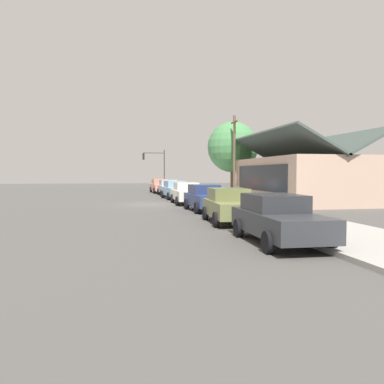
% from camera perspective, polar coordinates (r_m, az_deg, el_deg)
% --- Properties ---
extents(ground_plane, '(120.00, 120.00, 0.00)m').
position_cam_1_polar(ground_plane, '(29.28, -6.09, -1.78)').
color(ground_plane, '#4C4947').
extents(sidewalk_curb, '(60.00, 4.20, 0.16)m').
position_cam_1_polar(sidewalk_curb, '(30.25, 4.55, -1.48)').
color(sidewalk_curb, '#A3A099').
rests_on(sidewalk_curb, ground).
extents(car_coral, '(4.94, 2.14, 1.59)m').
position_cam_1_polar(car_coral, '(46.09, -4.59, 0.89)').
color(car_coral, '#EA8C75').
rests_on(car_coral, ground).
extents(car_silver, '(4.71, 2.06, 1.59)m').
position_cam_1_polar(car_silver, '(40.76, -3.36, 0.65)').
color(car_silver, silver).
rests_on(car_silver, ground).
extents(car_skyblue, '(4.86, 2.22, 1.59)m').
position_cam_1_polar(car_skyblue, '(35.35, -2.39, 0.33)').
color(car_skyblue, '#8CB7E0').
rests_on(car_skyblue, ground).
extents(car_ivory, '(4.78, 2.11, 1.59)m').
position_cam_1_polar(car_ivory, '(29.56, -0.75, -0.14)').
color(car_ivory, silver).
rests_on(car_ivory, ground).
extents(car_navy, '(4.59, 2.10, 1.59)m').
position_cam_1_polar(car_navy, '(24.07, 1.91, -0.81)').
color(car_navy, navy).
rests_on(car_navy, ground).
extents(car_olive, '(4.47, 2.27, 1.59)m').
position_cam_1_polar(car_olive, '(18.46, 5.42, -1.90)').
color(car_olive, olive).
rests_on(car_olive, ground).
extents(car_charcoal, '(4.88, 2.16, 1.59)m').
position_cam_1_polar(car_charcoal, '(13.40, 12.17, -3.70)').
color(car_charcoal, '#2D3035').
rests_on(car_charcoal, ground).
extents(storefront_building, '(13.15, 7.25, 5.45)m').
position_cam_1_polar(storefront_building, '(32.51, 15.45, 1.91)').
color(storefront_building, tan).
rests_on(storefront_building, ground).
extents(shade_tree, '(4.99, 4.99, 7.34)m').
position_cam_1_polar(shade_tree, '(39.71, 5.86, 6.38)').
color(shade_tree, brown).
rests_on(shade_tree, ground).
extents(traffic_light_main, '(0.37, 2.79, 5.20)m').
position_cam_1_polar(traffic_light_main, '(50.23, -5.18, 4.09)').
color(traffic_light_main, '#383833').
rests_on(traffic_light_main, ground).
extents(utility_pole_wooden, '(1.80, 0.24, 7.50)m').
position_cam_1_polar(utility_pole_wooden, '(36.58, 6.06, 5.28)').
color(utility_pole_wooden, brown).
rests_on(utility_pole_wooden, ground).
extents(fire_hydrant_red, '(0.22, 0.22, 0.71)m').
position_cam_1_polar(fire_hydrant_red, '(31.61, 1.25, -0.53)').
color(fire_hydrant_red, red).
rests_on(fire_hydrant_red, sidewalk_curb).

